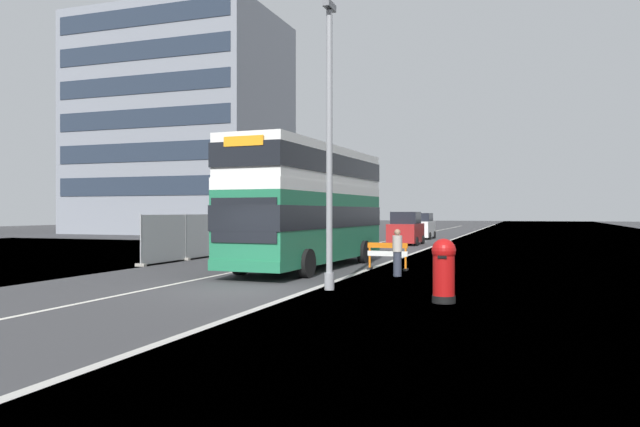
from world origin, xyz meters
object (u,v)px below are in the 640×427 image
lamppost_foreground (329,154)px  car_receding_mid (421,227)px  red_pillar_postbox (444,268)px  double_decker_bus (310,204)px  pedestrian_at_kerb (397,253)px  car_oncoming_near (406,229)px  roadworks_barrier (388,253)px

lamppost_foreground → car_receding_mid: (-3.13, 33.70, -2.91)m
red_pillar_postbox → double_decker_bus: bearing=130.0°
car_receding_mid → pedestrian_at_kerb: bearing=-81.8°
double_decker_bus → pedestrian_at_kerb: bearing=-25.6°
car_receding_mid → pedestrian_at_kerb: (4.23, -29.45, -0.19)m
double_decker_bus → car_receding_mid: size_ratio=2.77×
double_decker_bus → car_oncoming_near: 18.44m
red_pillar_postbox → pedestrian_at_kerb: size_ratio=0.96×
double_decker_bus → roadworks_barrier: size_ratio=7.02×
double_decker_bus → roadworks_barrier: (3.12, 0.25, -1.93)m
roadworks_barrier → car_receding_mid: (-3.39, 27.31, 0.37)m
car_oncoming_near → car_receding_mid: car_oncoming_near is taller
pedestrian_at_kerb → double_decker_bus: bearing=154.4°
pedestrian_at_kerb → lamppost_foreground: bearing=-104.5°
lamppost_foreground → roadworks_barrier: lamppost_foreground is taller
car_receding_mid → car_oncoming_near: bearing=-86.7°
lamppost_foreground → car_oncoming_near: (-2.61, 24.52, -2.88)m
double_decker_bus → roadworks_barrier: bearing=4.6°
lamppost_foreground → roadworks_barrier: (0.25, 6.39, -3.28)m
lamppost_foreground → pedestrian_at_kerb: 5.37m
car_receding_mid → red_pillar_postbox: bearing=-79.4°
lamppost_foreground → car_oncoming_near: lamppost_foreground is taller
pedestrian_at_kerb → car_oncoming_near: bearing=100.3°
double_decker_bus → pedestrian_at_kerb: double_decker_bus is taller
double_decker_bus → roadworks_barrier: double_decker_bus is taller
roadworks_barrier → car_receding_mid: size_ratio=0.39×
double_decker_bus → red_pillar_postbox: (6.32, -7.54, -1.70)m
red_pillar_postbox → roadworks_barrier: bearing=112.4°
car_receding_mid → double_decker_bus: bearing=-89.4°
double_decker_bus → roadworks_barrier: 3.67m
car_receding_mid → lamppost_foreground: bearing=-84.7°
red_pillar_postbox → car_receding_mid: size_ratio=0.40×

